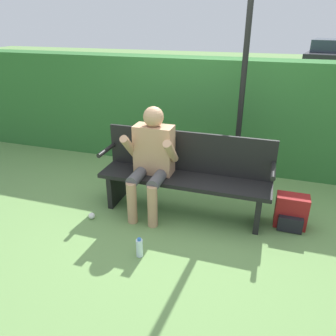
{
  "coord_description": "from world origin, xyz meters",
  "views": [
    {
      "loc": [
        0.83,
        -3.18,
        2.08
      ],
      "look_at": [
        -0.15,
        -0.1,
        0.59
      ],
      "focal_mm": 35.0,
      "sensor_mm": 36.0,
      "label": 1
    }
  ],
  "objects_px": {
    "park_bench": "(185,173)",
    "water_bottle": "(140,248)",
    "signpost": "(246,54)",
    "backpack": "(291,212)",
    "parked_car": "(330,55)",
    "person_seated": "(151,156)"
  },
  "relations": [
    {
      "from": "park_bench",
      "to": "water_bottle",
      "type": "distance_m",
      "value": 1.04
    },
    {
      "from": "water_bottle",
      "to": "signpost",
      "type": "xyz_separation_m",
      "value": [
        0.66,
        1.81,
        1.6
      ]
    },
    {
      "from": "park_bench",
      "to": "backpack",
      "type": "bearing_deg",
      "value": 0.75
    },
    {
      "from": "parked_car",
      "to": "water_bottle",
      "type": "bearing_deg",
      "value": 179.1
    },
    {
      "from": "park_bench",
      "to": "signpost",
      "type": "xyz_separation_m",
      "value": [
        0.47,
        0.87,
        1.21
      ]
    },
    {
      "from": "backpack",
      "to": "signpost",
      "type": "bearing_deg",
      "value": 129.88
    },
    {
      "from": "park_bench",
      "to": "parked_car",
      "type": "distance_m",
      "value": 13.62
    },
    {
      "from": "backpack",
      "to": "water_bottle",
      "type": "relative_size",
      "value": 1.82
    },
    {
      "from": "person_seated",
      "to": "water_bottle",
      "type": "distance_m",
      "value": 1.03
    },
    {
      "from": "backpack",
      "to": "water_bottle",
      "type": "xyz_separation_m",
      "value": [
        -1.37,
        -0.96,
        -0.08
      ]
    },
    {
      "from": "person_seated",
      "to": "signpost",
      "type": "bearing_deg",
      "value": 49.62
    },
    {
      "from": "park_bench",
      "to": "water_bottle",
      "type": "relative_size",
      "value": 9.54
    },
    {
      "from": "water_bottle",
      "to": "signpost",
      "type": "bearing_deg",
      "value": 69.95
    },
    {
      "from": "person_seated",
      "to": "signpost",
      "type": "relative_size",
      "value": 0.41
    },
    {
      "from": "water_bottle",
      "to": "parked_car",
      "type": "height_order",
      "value": "parked_car"
    },
    {
      "from": "person_seated",
      "to": "backpack",
      "type": "bearing_deg",
      "value": 4.8
    },
    {
      "from": "park_bench",
      "to": "person_seated",
      "type": "relative_size",
      "value": 1.58
    },
    {
      "from": "person_seated",
      "to": "parked_car",
      "type": "xyz_separation_m",
      "value": [
        3.37,
        13.39,
        -0.08
      ]
    },
    {
      "from": "parked_car",
      "to": "signpost",
      "type": "bearing_deg",
      "value": -179.78
    },
    {
      "from": "park_bench",
      "to": "parked_car",
      "type": "xyz_separation_m",
      "value": [
        3.01,
        13.28,
        0.12
      ]
    },
    {
      "from": "person_seated",
      "to": "parked_car",
      "type": "relative_size",
      "value": 0.29
    },
    {
      "from": "water_bottle",
      "to": "parked_car",
      "type": "bearing_deg",
      "value": 77.34
    }
  ]
}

